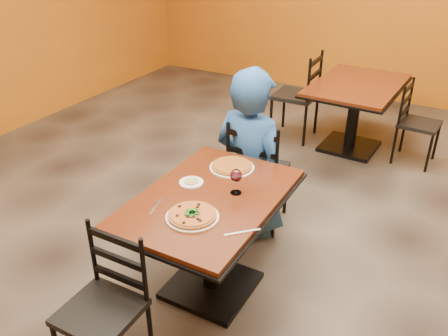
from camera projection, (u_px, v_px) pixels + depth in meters
The scene contains 17 objects.
floor at pixel (244, 248), 3.62m from camera, with size 7.00×8.00×0.01m, color black.
table_main at pixel (210, 221), 2.97m from camera, with size 0.83×1.23×0.75m.
table_second at pixel (355, 101), 4.95m from camera, with size 0.92×1.32×0.75m.
chair_main_near at pixel (100, 313), 2.45m from camera, with size 0.39×0.39×0.86m, color black, non-canonical shape.
chair_main_far at pixel (258, 171), 3.74m from camera, with size 0.43×0.43×0.94m, color black, non-canonical shape.
chair_second_left at pixel (295, 96), 5.26m from camera, with size 0.45×0.45×1.00m, color black, non-canonical shape.
chair_second_right at pixel (419, 124), 4.72m from camera, with size 0.38×0.38×0.84m, color black, non-canonical shape.
diner at pixel (251, 153), 3.56m from camera, with size 0.66×0.43×1.36m, color navy.
plate_main at pixel (192, 217), 2.66m from camera, with size 0.31×0.31×0.01m, color white.
pizza_main at pixel (192, 215), 2.65m from camera, with size 0.28×0.28×0.02m, color maroon.
plate_far at pixel (232, 168), 3.19m from camera, with size 0.31×0.31×0.01m, color white.
pizza_far at pixel (232, 166), 3.18m from camera, with size 0.28×0.28×0.02m, color #BD8324.
side_plate at pixel (191, 182), 3.01m from camera, with size 0.16×0.16×0.01m, color white.
dip at pixel (191, 181), 3.01m from camera, with size 0.09×0.09×0.01m, color tan.
wine_glass at pixel (236, 180), 2.86m from camera, with size 0.08×0.08×0.18m, color white, non-canonical shape.
fork at pixel (156, 206), 2.77m from camera, with size 0.01×0.19×0.00m, color silver.
knife at pixel (242, 232), 2.54m from camera, with size 0.01×0.21×0.00m, color silver.
Camera 1 is at (1.26, -2.60, 2.26)m, focal length 37.11 mm.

